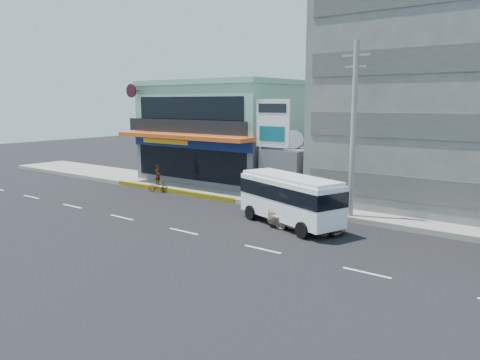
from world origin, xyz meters
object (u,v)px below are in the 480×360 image
Objects in this scene: shop_building at (229,134)px; billboard at (273,129)px; concrete_building at (465,97)px; motorcycle_rider at (158,183)px; sedan at (307,217)px; minibus at (290,196)px; satellite_dish at (293,147)px; utility_pole_near at (353,130)px.

shop_building is 8.92m from billboard.
shop_building is 18.28m from concrete_building.
concrete_building is 7.83× the size of motorcycle_rider.
shop_building is 0.77× the size of concrete_building.
concrete_building is at bearing -28.05° from sedan.
billboard is at bearing -151.08° from concrete_building.
minibus is 3.39× the size of motorcycle_rider.
motorcycle_rider is at bearing 169.35° from minibus.
concrete_building reaches higher than shop_building.
minibus reaches higher than motorcycle_rider.
shop_building is 6.07× the size of motorcycle_rider.
minibus is at bearing -10.65° from motorcycle_rider.
concrete_building is 2.31× the size of minibus.
shop_building reaches higher than satellite_dish.
shop_building is 1.24× the size of utility_pole_near.
satellite_dish is 0.22× the size of billboard.
sedan is 14.39m from motorcycle_rider.
billboard is 1.00× the size of minibus.
shop_building is at bearing 159.79° from satellite_dish.
billboard is at bearing 15.51° from motorcycle_rider.
concrete_building is at bearing 23.18° from motorcycle_rider.
minibus is 13.23m from motorcycle_rider.
motorcycle_rider is at bearing -156.82° from concrete_building.
sedan is at bearing -37.08° from shop_building.
utility_pole_near reaches higher than motorcycle_rider.
concrete_building is 13.42m from minibus.
minibus is (11.81, -9.58, -2.35)m from shop_building.
satellite_dish is 0.22× the size of minibus.
motorcycle_rider is at bearing -99.14° from shop_building.
shop_building is 16.62m from sedan.
sedan is at bearing -42.74° from billboard.
billboard reaches higher than motorcycle_rider.
billboard is 8.59m from sedan.
satellite_dish reaches higher than motorcycle_rider.
utility_pole_near is (6.50, -1.80, 0.22)m from billboard.
shop_building is 8.27× the size of satellite_dish.
billboard is at bearing 43.94° from sedan.
billboard is at bearing -105.52° from satellite_dish.
satellite_dish is at bearing -158.20° from concrete_building.
utility_pole_near is at bearing -25.06° from shop_building.
motorcycle_rider is (-9.15, -4.20, -2.90)m from satellite_dish.
motorcycle_rider is at bearing 75.97° from sedan.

